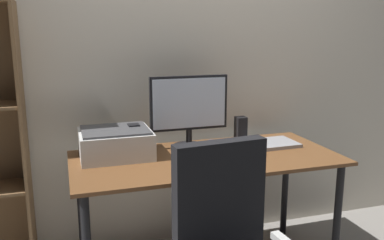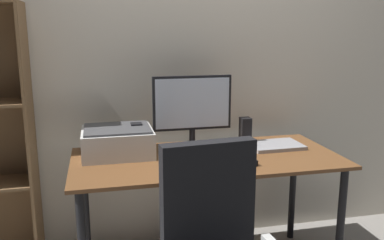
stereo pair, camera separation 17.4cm
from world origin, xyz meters
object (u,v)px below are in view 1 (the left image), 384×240
(coffee_mug, at_px, (213,148))
(printer, at_px, (116,143))
(keyboard, at_px, (212,164))
(speaker_left, at_px, (134,138))
(desk, at_px, (206,171))
(mouse, at_px, (250,160))
(laptop, at_px, (270,144))
(speaker_right, at_px, (241,130))
(monitor, at_px, (189,107))

(coffee_mug, relative_size, printer, 0.22)
(keyboard, bearing_deg, speaker_left, 133.11)
(desk, distance_m, mouse, 0.28)
(laptop, bearing_deg, mouse, -135.87)
(speaker_right, xyz_separation_m, printer, (-0.80, -0.05, -0.00))
(laptop, bearing_deg, coffee_mug, -169.38)
(mouse, bearing_deg, laptop, 40.87)
(coffee_mug, bearing_deg, speaker_left, 154.71)
(desk, height_order, monitor, monitor)
(speaker_left, xyz_separation_m, speaker_right, (0.68, 0.00, 0.00))
(laptop, distance_m, speaker_left, 0.85)
(speaker_right, bearing_deg, monitor, 178.67)
(mouse, relative_size, speaker_left, 0.56)
(printer, bearing_deg, speaker_left, 23.56)
(desk, relative_size, laptop, 4.75)
(mouse, xyz_separation_m, printer, (-0.68, 0.34, 0.06))
(keyboard, bearing_deg, mouse, -6.00)
(laptop, xyz_separation_m, printer, (-0.95, 0.06, 0.07))
(keyboard, xyz_separation_m, speaker_left, (-0.35, 0.37, 0.08))
(laptop, relative_size, speaker_right, 1.88)
(laptop, height_order, printer, printer)
(monitor, height_order, coffee_mug, monitor)
(laptop, bearing_deg, keyboard, -153.34)
(monitor, height_order, mouse, monitor)
(keyboard, relative_size, mouse, 3.02)
(mouse, distance_m, speaker_right, 0.41)
(laptop, bearing_deg, monitor, 165.21)
(mouse, bearing_deg, coffee_mug, 122.92)
(coffee_mug, bearing_deg, desk, -174.26)
(desk, distance_m, speaker_right, 0.40)
(desk, bearing_deg, coffee_mug, 5.74)
(keyboard, xyz_separation_m, speaker_right, (0.33, 0.37, 0.08))
(monitor, xyz_separation_m, printer, (-0.46, -0.06, -0.17))
(keyboard, xyz_separation_m, mouse, (0.21, -0.02, 0.01))
(desk, height_order, speaker_right, speaker_right)
(monitor, bearing_deg, desk, -80.01)
(speaker_right, bearing_deg, printer, -176.41)
(speaker_left, bearing_deg, keyboard, -46.05)
(speaker_right, bearing_deg, mouse, -106.66)
(keyboard, distance_m, mouse, 0.21)
(laptop, xyz_separation_m, speaker_right, (-0.16, 0.11, 0.07))
(monitor, distance_m, keyboard, 0.45)
(speaker_right, distance_m, printer, 0.80)
(monitor, distance_m, mouse, 0.51)
(monitor, bearing_deg, printer, -172.76)
(desk, relative_size, keyboard, 5.24)
(monitor, relative_size, coffee_mug, 5.40)
(monitor, bearing_deg, coffee_mug, -68.83)
(printer, bearing_deg, desk, -17.28)
(keyboard, bearing_deg, laptop, 27.28)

